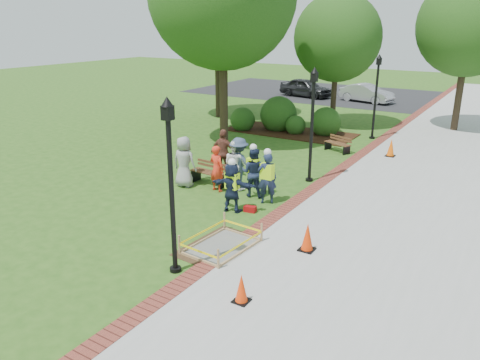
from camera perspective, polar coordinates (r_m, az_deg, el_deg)
The scene contains 33 objects.
ground at distance 14.55m, azimuth -4.18°, elevation -4.69°, with size 100.00×100.00×0.00m, color #285116.
sidewalk at distance 21.73m, azimuth 22.93°, elevation 1.87°, with size 6.00×60.00×0.02m, color #9E9E99.
brick_edging at distance 22.40m, azimuth 14.77°, elevation 3.24°, with size 0.50×60.00×0.03m, color maroon.
mulch_bed at distance 25.88m, azimuth 6.07°, elevation 5.83°, with size 7.00×3.00×0.05m, color #381E0F.
parking_lot at distance 39.00m, azimuth 20.02°, elevation 9.17°, with size 36.00×12.00×0.01m, color black.
wet_concrete_pad at distance 12.63m, azimuth -2.25°, elevation -7.30°, with size 1.88×2.43×0.55m.
bench_near at distance 17.46m, azimuth -3.75°, elevation 0.31°, with size 1.56×0.64×0.82m.
bench_far at distance 22.28m, azimuth 11.78°, elevation 3.96°, with size 1.38×0.89×0.71m.
cone_front at distance 10.32m, azimuth 0.17°, elevation -13.13°, with size 0.35×0.35×0.69m.
cone_back at distance 12.53m, azimuth 8.22°, elevation -6.97°, with size 0.40×0.40×0.79m.
cone_far at distance 22.05m, azimuth 17.92°, elevation 3.72°, with size 0.41×0.41×0.81m.
toolbox at distance 14.97m, azimuth 1.24°, elevation -3.55°, with size 0.38×0.21×0.19m, color #9A0B0E.
lamp_near at distance 10.74m, azimuth -8.45°, elevation 0.65°, with size 0.28×0.28×4.26m.
lamp_mid at distance 17.42m, azimuth 8.80°, elevation 7.64°, with size 0.28×0.28×4.26m.
lamp_far at distance 24.89m, azimuth 16.28°, elevation 10.44°, with size 0.28×0.28×4.26m.
tree_back at distance 27.22m, azimuth 11.79°, elevation 16.60°, with size 4.77×4.77×7.31m.
tree_right at distance 28.35m, azimuth 26.18°, elevation 16.58°, with size 5.35×5.35×8.27m.
tree_far at distance 29.60m, azimuth -2.83°, elevation 19.05°, with size 5.87×5.87×8.86m.
shrub_a at distance 26.30m, azimuth 0.31°, elevation 6.10°, with size 1.38×1.38×1.38m, color #194413.
shrub_b at distance 26.44m, azimuth 4.67°, elevation 6.10°, with size 2.04×2.04×2.04m, color #194413.
shrub_c at distance 25.61m, azimuth 6.74°, elevation 5.62°, with size 1.09×1.09×1.09m, color #194413.
shrub_d at distance 25.57m, azimuth 10.33°, elevation 5.42°, with size 1.61×1.61×1.61m, color #194413.
shrub_e at distance 26.95m, azimuth 6.41°, elevation 6.29°, with size 0.87×0.87×0.87m, color #194413.
casual_person_a at distance 17.13m, azimuth -6.82°, elevation 2.21°, with size 0.62×0.43×1.87m.
casual_person_b at distance 16.59m, azimuth -2.85°, elevation 1.41°, with size 0.58×0.43×1.67m.
casual_person_c at distance 16.80m, azimuth -0.59°, elevation 1.89°, with size 0.63×0.47×1.80m.
casual_person_d at distance 18.15m, azimuth -2.00°, elevation 3.28°, with size 0.64×0.45×1.86m.
casual_person_e at distance 16.79m, azimuth -0.12°, elevation 2.03°, with size 0.62×0.41×1.88m.
hivis_worker_a at distance 14.74m, azimuth -0.96°, elevation -0.64°, with size 0.57×0.41×1.76m.
hivis_worker_b at distance 15.43m, azimuth 3.33°, elevation 0.44°, with size 0.66×0.60×1.89m.
hivis_worker_c at distance 16.03m, azimuth 1.61°, elevation 1.15°, with size 0.62×0.47×1.88m.
parked_car_a at distance 38.60m, azimuth 7.96°, elevation 10.02°, with size 4.89×2.13×1.60m, color black.
parked_car_b at distance 36.88m, azimuth 15.07°, elevation 9.15°, with size 4.47×1.94×1.46m, color #A4A2A7.
Camera 1 is at (7.92, -10.75, 5.79)m, focal length 35.00 mm.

